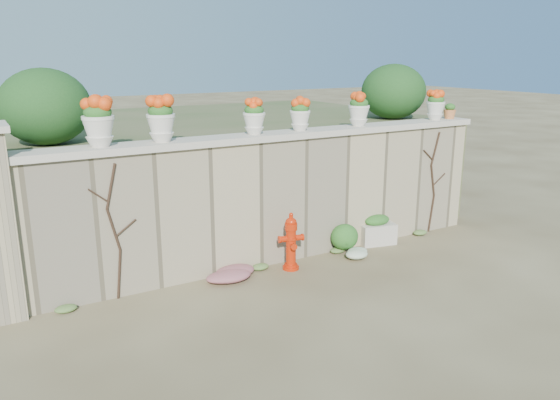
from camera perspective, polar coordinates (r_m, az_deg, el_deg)
ground at (r=7.75m, az=6.60°, el=-10.19°), size 80.00×80.00×0.00m
stone_wall at (r=8.82m, az=-0.19°, el=-0.02°), size 8.00×0.40×2.00m
wall_cap at (r=8.61m, az=-0.19°, el=6.75°), size 8.10×0.52×0.10m
raised_fill at (r=11.63m, az=-8.12°, el=3.51°), size 9.00×6.00×2.00m
back_shrub_left at (r=8.67m, az=-23.37°, el=8.94°), size 1.30×1.30×1.10m
back_shrub_right at (r=11.52m, az=11.76°, el=11.03°), size 1.30×1.30×1.10m
vine_left at (r=7.68m, az=-16.89°, el=-3.04°), size 0.60×0.04×1.91m
vine_right at (r=10.61m, az=15.71°, el=1.94°), size 0.60×0.04×1.91m
fire_hydrant at (r=8.53m, az=1.15°, el=-4.33°), size 0.40×0.28×0.92m
planter_box at (r=9.89m, az=10.07°, el=-3.14°), size 0.70×0.50×0.53m
green_shrub at (r=9.39m, az=7.36°, el=-3.52°), size 0.68×0.61×0.64m
magenta_clump at (r=8.28m, az=-5.14°, el=-7.65°), size 0.79×0.53×0.21m
white_flowers at (r=9.20m, az=8.06°, el=-5.43°), size 0.54×0.43×0.19m
urn_pot_0 at (r=7.58m, az=-18.46°, el=7.72°), size 0.42×0.42×0.65m
urn_pot_1 at (r=7.80m, az=-12.34°, el=8.20°), size 0.40×0.40×0.62m
urn_pot_2 at (r=8.37m, az=-2.72°, el=8.66°), size 0.34×0.34×0.53m
urn_pot_3 at (r=8.78m, az=2.11°, el=8.91°), size 0.33×0.33×0.52m
urn_pot_4 at (r=9.45m, az=8.24°, el=9.34°), size 0.36×0.36×0.56m
urn_pot_5 at (r=10.66m, az=15.96°, el=9.48°), size 0.34×0.34×0.54m
terracotta_pot at (r=10.95m, az=17.31°, el=8.79°), size 0.23×0.23×0.28m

